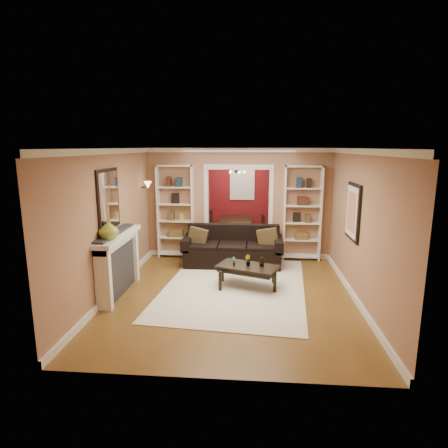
# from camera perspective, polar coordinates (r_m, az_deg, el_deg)

# --- Properties ---
(floor) EXTENTS (8.00, 8.00, 0.00)m
(floor) POSITION_cam_1_polar(r_m,az_deg,el_deg) (8.45, 1.78, -7.15)
(floor) COLOR brown
(floor) RESTS_ON ground
(ceiling) EXTENTS (8.00, 8.00, 0.00)m
(ceiling) POSITION_cam_1_polar(r_m,az_deg,el_deg) (8.00, 1.91, 11.48)
(ceiling) COLOR white
(ceiling) RESTS_ON ground
(wall_back) EXTENTS (8.00, 0.00, 8.00)m
(wall_back) POSITION_cam_1_polar(r_m,az_deg,el_deg) (12.08, 2.80, 5.11)
(wall_back) COLOR #A67658
(wall_back) RESTS_ON ground
(wall_front) EXTENTS (8.00, 0.00, 8.00)m
(wall_front) POSITION_cam_1_polar(r_m,az_deg,el_deg) (4.24, -0.91, -7.28)
(wall_front) COLOR #A67658
(wall_front) RESTS_ON ground
(wall_left) EXTENTS (0.00, 8.00, 8.00)m
(wall_left) POSITION_cam_1_polar(r_m,az_deg,el_deg) (8.53, -13.45, 2.06)
(wall_left) COLOR #A67658
(wall_left) RESTS_ON ground
(wall_right) EXTENTS (0.00, 8.00, 8.00)m
(wall_right) POSITION_cam_1_polar(r_m,az_deg,el_deg) (8.32, 17.52, 1.60)
(wall_right) COLOR #A67658
(wall_right) RESTS_ON ground
(partition_wall) EXTENTS (4.50, 0.15, 2.70)m
(partition_wall) POSITION_cam_1_polar(r_m,az_deg,el_deg) (9.30, 2.22, 3.15)
(partition_wall) COLOR #A67658
(partition_wall) RESTS_ON floor
(red_back_panel) EXTENTS (4.44, 0.04, 2.64)m
(red_back_panel) POSITION_cam_1_polar(r_m,az_deg,el_deg) (12.05, 2.80, 4.96)
(red_back_panel) COLOR maroon
(red_back_panel) RESTS_ON floor
(dining_window) EXTENTS (0.78, 0.03, 0.98)m
(dining_window) POSITION_cam_1_polar(r_m,az_deg,el_deg) (11.98, 2.80, 6.03)
(dining_window) COLOR #8CA5CC
(dining_window) RESTS_ON wall_back
(area_rug) EXTENTS (3.03, 4.01, 0.01)m
(area_rug) POSITION_cam_1_polar(r_m,az_deg,el_deg) (7.55, 1.63, -9.46)
(area_rug) COLOR white
(area_rug) RESTS_ON floor
(sofa) EXTENTS (2.31, 1.00, 0.90)m
(sofa) POSITION_cam_1_polar(r_m,az_deg,el_deg) (8.76, 1.33, -3.40)
(sofa) COLOR black
(sofa) RESTS_ON floor
(pillow_left) EXTENTS (0.45, 0.18, 0.44)m
(pillow_left) POSITION_cam_1_polar(r_m,az_deg,el_deg) (8.77, -4.01, -1.99)
(pillow_left) COLOR brown
(pillow_left) RESTS_ON sofa
(pillow_right) EXTENTS (0.48, 0.23, 0.46)m
(pillow_right) POSITION_cam_1_polar(r_m,az_deg,el_deg) (8.67, 6.73, -2.11)
(pillow_right) COLOR brown
(pillow_right) RESTS_ON sofa
(coffee_table) EXTENTS (1.31, 1.00, 0.44)m
(coffee_table) POSITION_cam_1_polar(r_m,az_deg,el_deg) (7.47, 3.62, -7.95)
(coffee_table) COLOR black
(coffee_table) RESTS_ON floor
(plant_left) EXTENTS (0.11, 0.11, 0.18)m
(plant_left) POSITION_cam_1_polar(r_m,az_deg,el_deg) (7.38, 1.53, -5.65)
(plant_left) COLOR #336626
(plant_left) RESTS_ON coffee_table
(plant_center) EXTENTS (0.15, 0.15, 0.21)m
(plant_center) POSITION_cam_1_polar(r_m,az_deg,el_deg) (7.37, 3.65, -5.56)
(plant_center) COLOR #336626
(plant_center) RESTS_ON coffee_table
(plant_right) EXTENTS (0.15, 0.15, 0.20)m
(plant_right) POSITION_cam_1_polar(r_m,az_deg,el_deg) (7.37, 5.76, -5.66)
(plant_right) COLOR #336626
(plant_right) RESTS_ON coffee_table
(bookshelf_left) EXTENTS (0.90, 0.30, 2.30)m
(bookshelf_left) POSITION_cam_1_polar(r_m,az_deg,el_deg) (9.36, -7.37, 1.88)
(bookshelf_left) COLOR white
(bookshelf_left) RESTS_ON floor
(bookshelf_right) EXTENTS (0.90, 0.30, 2.30)m
(bookshelf_right) POSITION_cam_1_polar(r_m,az_deg,el_deg) (9.23, 11.82, 1.59)
(bookshelf_right) COLOR white
(bookshelf_right) RESTS_ON floor
(fireplace) EXTENTS (0.32, 1.70, 1.16)m
(fireplace) POSITION_cam_1_polar(r_m,az_deg,el_deg) (7.27, -15.60, -5.94)
(fireplace) COLOR white
(fireplace) RESTS_ON floor
(vase) EXTENTS (0.44, 0.44, 0.35)m
(vase) POSITION_cam_1_polar(r_m,az_deg,el_deg) (6.71, -17.17, -0.83)
(vase) COLOR #8DA836
(vase) RESTS_ON fireplace
(mirror) EXTENTS (0.03, 0.95, 1.10)m
(mirror) POSITION_cam_1_polar(r_m,az_deg,el_deg) (7.06, -17.20, 3.61)
(mirror) COLOR silver
(mirror) RESTS_ON wall_left
(wall_sconce) EXTENTS (0.18, 0.18, 0.22)m
(wall_sconce) POSITION_cam_1_polar(r_m,az_deg,el_deg) (8.96, -11.90, 5.68)
(wall_sconce) COLOR #FFE0A5
(wall_sconce) RESTS_ON wall_left
(framed_art) EXTENTS (0.04, 0.85, 1.05)m
(framed_art) POSITION_cam_1_polar(r_m,az_deg,el_deg) (7.32, 19.00, 1.78)
(framed_art) COLOR black
(framed_art) RESTS_ON wall_right
(dining_table) EXTENTS (1.71, 0.95, 0.60)m
(dining_table) POSITION_cam_1_polar(r_m,az_deg,el_deg) (11.05, 1.89, -1.01)
(dining_table) COLOR black
(dining_table) RESTS_ON floor
(dining_chair_nw) EXTENTS (0.51, 0.51, 0.82)m
(dining_chair_nw) POSITION_cam_1_polar(r_m,az_deg,el_deg) (10.78, -1.10, -0.73)
(dining_chair_nw) COLOR black
(dining_chair_nw) RESTS_ON floor
(dining_chair_ne) EXTENTS (0.56, 0.56, 0.89)m
(dining_chair_ne) POSITION_cam_1_polar(r_m,az_deg,el_deg) (10.72, 4.76, -0.67)
(dining_chair_ne) COLOR black
(dining_chair_ne) RESTS_ON floor
(dining_chair_sw) EXTENTS (0.55, 0.55, 0.90)m
(dining_chair_sw) POSITION_cam_1_polar(r_m,az_deg,el_deg) (11.35, -0.80, 0.10)
(dining_chair_sw) COLOR black
(dining_chair_sw) RESTS_ON floor
(dining_chair_se) EXTENTS (0.40, 0.40, 0.79)m
(dining_chair_se) POSITION_cam_1_polar(r_m,az_deg,el_deg) (11.32, 4.76, -0.25)
(dining_chair_se) COLOR black
(dining_chair_se) RESTS_ON floor
(chandelier) EXTENTS (0.50, 0.50, 0.30)m
(chandelier) POSITION_cam_1_polar(r_m,az_deg,el_deg) (10.72, 2.60, 7.88)
(chandelier) COLOR #332317
(chandelier) RESTS_ON ceiling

